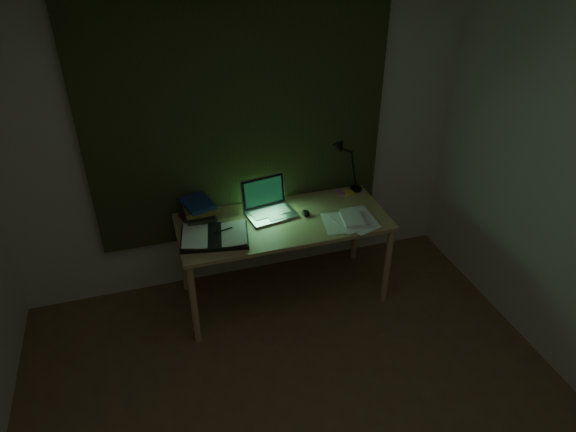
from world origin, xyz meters
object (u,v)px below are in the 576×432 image
Objects in this scene: desk at (283,259)px; loose_papers at (345,219)px; laptop at (271,201)px; open_textbook at (215,236)px; desk_lamp at (358,160)px; book_stack at (198,210)px.

loose_papers is (0.44, -0.12, 0.36)m from desk.
open_textbook is at bearing -168.98° from laptop.
laptop is at bearing -174.87° from desk_lamp.
open_textbook reaches higher than loose_papers.
laptop reaches higher than desk.
open_textbook is at bearing -171.28° from desk.
desk is at bearing 164.30° from loose_papers.
open_textbook is 0.29m from book_stack.
laptop is (-0.06, 0.09, 0.48)m from desk.
desk is 2.94× the size of desk_lamp.
desk_lamp is (0.76, 0.18, 0.14)m from laptop.
book_stack is at bearing 163.01° from loose_papers.
loose_papers reaches higher than desk.
book_stack is at bearing 159.70° from laptop.
desk is 6.11× the size of book_stack.
desk is at bearing -166.78° from desk_lamp.
loose_papers is at bearing -32.94° from laptop.
laptop reaches higher than book_stack.
laptop is 0.85× the size of open_textbook.
open_textbook is 1.83× the size of book_stack.
loose_papers is (1.04, -0.32, -0.07)m from book_stack.
laptop is 0.80m from desk_lamp.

